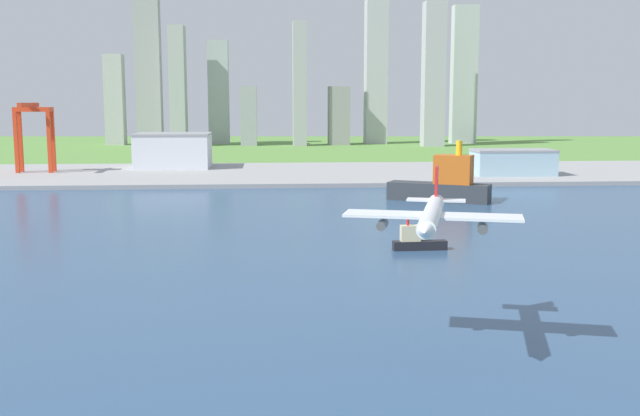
{
  "coord_description": "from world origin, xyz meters",
  "views": [
    {
      "loc": [
        -13.6,
        24.79,
        46.22
      ],
      "look_at": [
        -0.28,
        212.98,
        19.07
      ],
      "focal_mm": 41.51,
      "sensor_mm": 36.0,
      "label": 1
    }
  ],
  "objects_px": {
    "tugboat_small": "(416,241)",
    "warehouse_annex": "(513,162)",
    "airplane_landing": "(432,215)",
    "warehouse_main": "(174,150)",
    "container_barge": "(444,184)",
    "port_crane_red": "(33,124)"
  },
  "relations": [
    {
      "from": "airplane_landing",
      "to": "container_barge",
      "type": "bearing_deg",
      "value": 75.86
    },
    {
      "from": "warehouse_main",
      "to": "warehouse_annex",
      "type": "height_order",
      "value": "warehouse_main"
    },
    {
      "from": "warehouse_annex",
      "to": "tugboat_small",
      "type": "bearing_deg",
      "value": -115.73
    },
    {
      "from": "airplane_landing",
      "to": "warehouse_annex",
      "type": "distance_m",
      "value": 324.93
    },
    {
      "from": "warehouse_main",
      "to": "tugboat_small",
      "type": "bearing_deg",
      "value": -68.41
    },
    {
      "from": "airplane_landing",
      "to": "tugboat_small",
      "type": "relative_size",
      "value": 2.2
    },
    {
      "from": "container_barge",
      "to": "port_crane_red",
      "type": "bearing_deg",
      "value": 149.55
    },
    {
      "from": "airplane_landing",
      "to": "warehouse_main",
      "type": "xyz_separation_m",
      "value": [
        -92.88,
        369.19,
        -11.65
      ]
    },
    {
      "from": "airplane_landing",
      "to": "tugboat_small",
      "type": "height_order",
      "value": "airplane_landing"
    },
    {
      "from": "port_crane_red",
      "to": "warehouse_main",
      "type": "bearing_deg",
      "value": 20.05
    },
    {
      "from": "warehouse_annex",
      "to": "airplane_landing",
      "type": "bearing_deg",
      "value": -111.19
    },
    {
      "from": "airplane_landing",
      "to": "container_barge",
      "type": "distance_m",
      "value": 213.33
    },
    {
      "from": "container_barge",
      "to": "warehouse_annex",
      "type": "xyz_separation_m",
      "value": [
        65.41,
        96.45,
        2.26
      ]
    },
    {
      "from": "tugboat_small",
      "to": "port_crane_red",
      "type": "xyz_separation_m",
      "value": [
        -191.0,
        246.21,
        29.7
      ]
    },
    {
      "from": "tugboat_small",
      "to": "warehouse_main",
      "type": "relative_size",
      "value": 0.35
    },
    {
      "from": "container_barge",
      "to": "tugboat_small",
      "type": "distance_m",
      "value": 118.58
    },
    {
      "from": "container_barge",
      "to": "warehouse_annex",
      "type": "distance_m",
      "value": 116.56
    },
    {
      "from": "container_barge",
      "to": "warehouse_annex",
      "type": "bearing_deg",
      "value": 55.86
    },
    {
      "from": "tugboat_small",
      "to": "port_crane_red",
      "type": "bearing_deg",
      "value": 127.8
    },
    {
      "from": "tugboat_small",
      "to": "warehouse_main",
      "type": "distance_m",
      "value": 297.09
    },
    {
      "from": "tugboat_small",
      "to": "warehouse_annex",
      "type": "bearing_deg",
      "value": 64.27
    },
    {
      "from": "warehouse_main",
      "to": "port_crane_red",
      "type": "bearing_deg",
      "value": -159.95
    }
  ]
}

